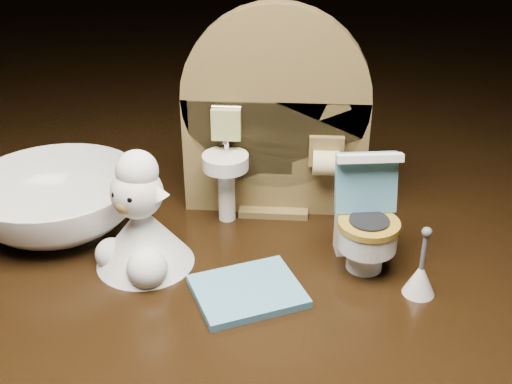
% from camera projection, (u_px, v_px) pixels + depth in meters
% --- Properties ---
extents(backdrop_panel, '(0.13, 0.05, 0.15)m').
position_uv_depth(backdrop_panel, '(274.00, 126.00, 0.45)').
color(backdrop_panel, brown).
rests_on(backdrop_panel, ground).
extents(toy_toilet, '(0.04, 0.05, 0.08)m').
position_uv_depth(toy_toilet, '(365.00, 224.00, 0.40)').
color(toy_toilet, white).
rests_on(toy_toilet, ground).
extents(bath_mat, '(0.08, 0.07, 0.00)m').
position_uv_depth(bath_mat, '(248.00, 291.00, 0.38)').
color(bath_mat, '#5090AE').
rests_on(bath_mat, ground).
extents(toilet_brush, '(0.02, 0.02, 0.05)m').
position_uv_depth(toilet_brush, '(420.00, 276.00, 0.38)').
color(toilet_brush, white).
rests_on(toilet_brush, ground).
extents(plush_lamb, '(0.06, 0.07, 0.08)m').
position_uv_depth(plush_lamb, '(141.00, 227.00, 0.40)').
color(plush_lamb, white).
rests_on(plush_lamb, ground).
extents(ceramic_bowl, '(0.12, 0.12, 0.04)m').
position_uv_depth(ceramic_bowl, '(57.00, 202.00, 0.45)').
color(ceramic_bowl, white).
rests_on(ceramic_bowl, ground).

